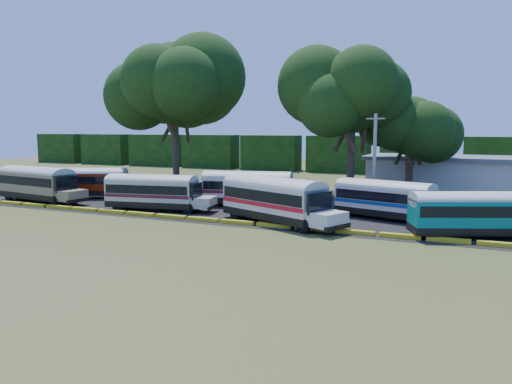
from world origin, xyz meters
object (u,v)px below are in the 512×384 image
at_px(bus_red, 90,181).
at_px(bus_teal, 474,211).
at_px(bus_cream_west, 154,190).
at_px(tree_west, 174,84).
at_px(bus_beige, 38,182).
at_px(bus_white_red, 275,197).

xyz_separation_m(bus_red, bus_teal, (36.71, -4.46, -0.04)).
xyz_separation_m(bus_red, bus_cream_west, (10.78, -3.88, -0.00)).
bearing_deg(tree_west, bus_teal, -24.39).
xyz_separation_m(bus_red, tree_west, (3.78, 10.46, 10.54)).
bearing_deg(bus_beige, bus_teal, 7.55).
bearing_deg(bus_cream_west, bus_white_red, -15.67).
distance_m(bus_red, tree_west, 15.33).
bearing_deg(bus_cream_west, bus_beige, 171.13).
distance_m(bus_cream_west, bus_teal, 25.94).
bearing_deg(bus_white_red, bus_teal, 26.35).
distance_m(bus_white_red, bus_teal, 13.96).
distance_m(bus_beige, bus_white_red, 25.60).
relative_size(bus_beige, bus_cream_west, 1.08).
relative_size(bus_teal, tree_west, 0.56).
height_order(bus_beige, bus_cream_west, bus_beige).
distance_m(bus_beige, bus_cream_west, 13.60).
bearing_deg(bus_white_red, bus_cream_west, -162.01).
xyz_separation_m(bus_beige, bus_teal, (39.53, -0.34, -0.21)).
bearing_deg(tree_west, bus_cream_west, -64.00).
bearing_deg(bus_white_red, tree_west, 164.43).
height_order(bus_red, tree_west, tree_west).
relative_size(bus_beige, bus_red, 1.11).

